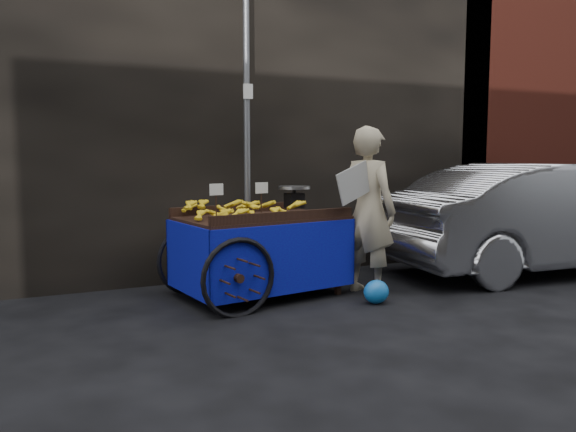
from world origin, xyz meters
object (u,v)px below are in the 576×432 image
banana_cart (256,225)px  vendor (368,210)px  parked_car (544,218)px  plastic_bag (376,292)px

banana_cart → vendor: (1.26, -0.38, 0.15)m
vendor → parked_car: bearing=-112.1°
vendor → parked_car: vendor is taller
banana_cart → vendor: size_ratio=1.34×
banana_cart → parked_car: size_ratio=0.57×
vendor → parked_car: size_ratio=0.43×
vendor → parked_car: 2.90m
banana_cart → parked_car: (4.14, -0.35, -0.08)m
banana_cart → plastic_bag: bearing=-47.2°
plastic_bag → banana_cart: bearing=141.6°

